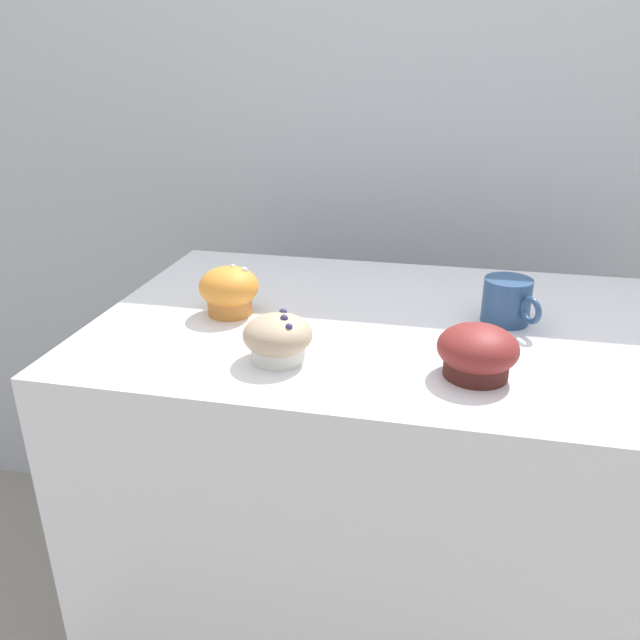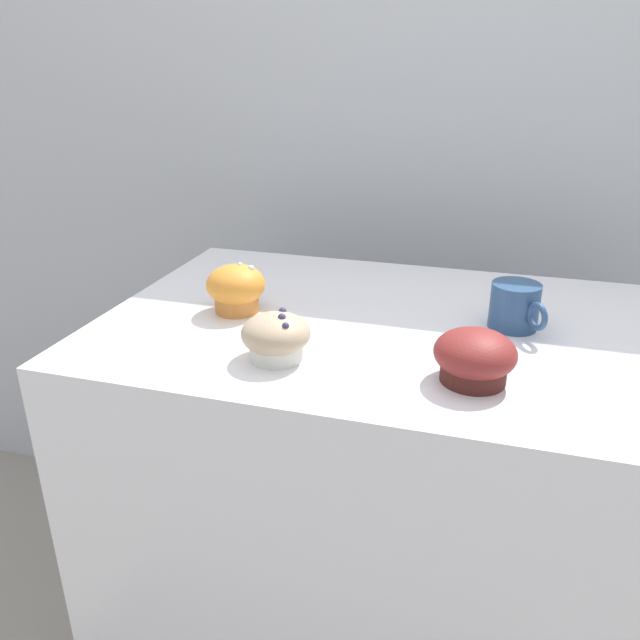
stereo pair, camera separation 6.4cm
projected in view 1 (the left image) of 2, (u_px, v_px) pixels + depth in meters
name	position (u px, v px, depth m)	size (l,w,h in m)	color
wall_back	(419.00, 237.00, 1.60)	(3.20, 0.10, 1.80)	#B2B7BC
display_counter	(384.00, 534.00, 1.23)	(1.00, 0.64, 0.92)	silver
muffin_front_center	(229.00, 290.00, 1.07)	(0.10, 0.10, 0.09)	#CE7C36
muffin_back_left	(278.00, 338.00, 0.90)	(0.10, 0.10, 0.07)	silver
muffin_back_right	(477.00, 352.00, 0.86)	(0.11, 0.11, 0.07)	#481D19
coffee_cup	(507.00, 300.00, 1.03)	(0.09, 0.11, 0.08)	navy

